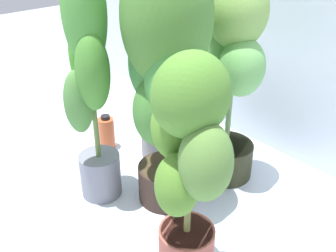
# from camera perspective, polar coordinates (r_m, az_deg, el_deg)

# --- Properties ---
(ground_plane) EXTENTS (8.00, 8.00, 0.00)m
(ground_plane) POSITION_cam_1_polar(r_m,az_deg,el_deg) (1.75, -2.81, -12.72)
(ground_plane) COLOR silver
(ground_plane) RESTS_ON ground
(potted_plant_front_right) EXTENTS (0.40, 0.29, 0.84)m
(potted_plant_front_right) POSITION_cam_1_polar(r_m,az_deg,el_deg) (1.19, 2.92, -5.25)
(potted_plant_front_right) COLOR #964B3D
(potted_plant_front_right) RESTS_ON ground
(potted_plant_back_center) EXTENTS (0.40, 0.33, 0.95)m
(potted_plant_back_center) POSITION_cam_1_polar(r_m,az_deg,el_deg) (1.75, 9.13, 8.26)
(potted_plant_back_center) COLOR #282A17
(potted_plant_back_center) RESTS_ON ground
(potted_plant_front_left) EXTENTS (0.31, 0.25, 1.06)m
(potted_plant_front_left) POSITION_cam_1_polar(r_m,az_deg,el_deg) (1.60, -11.35, 7.49)
(potted_plant_front_left) COLOR slate
(potted_plant_front_left) RESTS_ON ground
(potted_plant_back_left) EXTENTS (0.28, 0.25, 0.98)m
(potted_plant_back_left) POSITION_cam_1_polar(r_m,az_deg,el_deg) (1.90, -1.18, 10.57)
(potted_plant_back_left) COLOR slate
(potted_plant_back_left) RESTS_ON ground
(potted_plant_center) EXTENTS (0.49, 0.46, 1.08)m
(potted_plant_center) POSITION_cam_1_polar(r_m,az_deg,el_deg) (1.51, -0.22, 8.98)
(potted_plant_center) COLOR #31231C
(potted_plant_center) RESTS_ON ground
(nutrient_bottle) EXTENTS (0.09, 0.09, 0.20)m
(nutrient_bottle) POSITION_cam_1_polar(r_m,az_deg,el_deg) (2.17, -8.84, -0.95)
(nutrient_bottle) COLOR #C3562E
(nutrient_bottle) RESTS_ON ground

